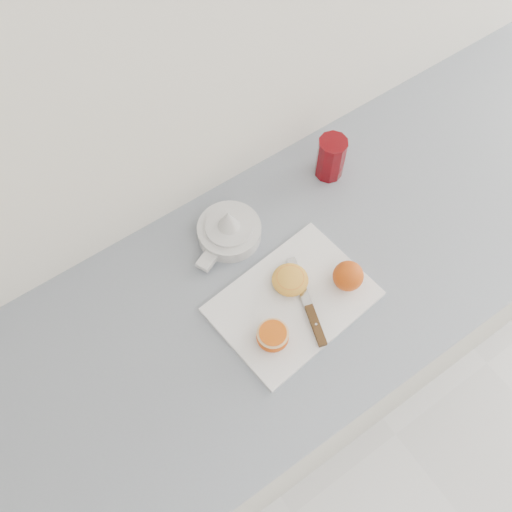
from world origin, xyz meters
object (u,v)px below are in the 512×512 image
object	(u,v)px
cutting_board	(293,302)
citrus_juicer	(229,230)
counter	(318,321)
red_tumbler	(331,159)
half_orange	(273,336)

from	to	relation	value
cutting_board	citrus_juicer	size ratio (longest dim) A/B	1.81
counter	red_tumbler	size ratio (longest dim) A/B	20.00
counter	cutting_board	distance (m)	0.48
counter	red_tumbler	xyz separation A→B (m)	(0.12, 0.18, 0.50)
cutting_board	red_tumbler	bearing A→B (deg)	39.55
cutting_board	red_tumbler	world-z (taller)	red_tumbler
citrus_juicer	red_tumbler	xyz separation A→B (m)	(0.30, 0.01, 0.03)
citrus_juicer	half_orange	bearing A→B (deg)	-104.38
red_tumbler	half_orange	bearing A→B (deg)	-142.91
counter	half_orange	xyz separation A→B (m)	(-0.25, -0.10, 0.48)
cutting_board	citrus_juicer	xyz separation A→B (m)	(-0.02, 0.22, 0.02)
counter	citrus_juicer	size ratio (longest dim) A/B	12.59
counter	half_orange	bearing A→B (deg)	-158.50
half_orange	citrus_juicer	xyz separation A→B (m)	(0.07, 0.27, -0.01)
half_orange	counter	bearing A→B (deg)	21.50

